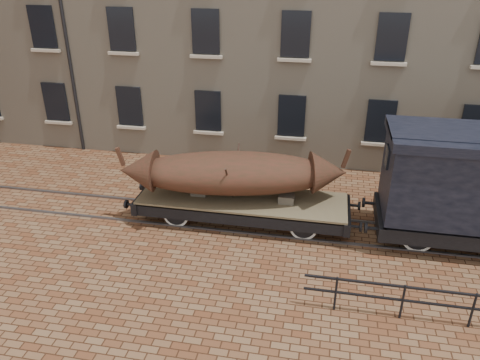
# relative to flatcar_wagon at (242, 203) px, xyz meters

# --- Properties ---
(ground) EXTENTS (90.00, 90.00, 0.00)m
(ground) POSITION_rel_flatcar_wagon_xyz_m (0.09, -0.00, -0.72)
(ground) COLOR brown
(rail_track) EXTENTS (30.00, 1.52, 0.06)m
(rail_track) POSITION_rel_flatcar_wagon_xyz_m (0.09, -0.00, -0.69)
(rail_track) COLOR #59595E
(rail_track) RESTS_ON ground
(flatcar_wagon) EXTENTS (7.67, 2.08, 1.16)m
(flatcar_wagon) POSITION_rel_flatcar_wagon_xyz_m (0.00, 0.00, 0.00)
(flatcar_wagon) COLOR brown
(flatcar_wagon) RESTS_ON ground
(iron_boat) EXTENTS (7.38, 3.08, 1.74)m
(iron_boat) POSITION_rel_flatcar_wagon_xyz_m (-0.31, -0.00, 1.07)
(iron_boat) COLOR #492318
(iron_boat) RESTS_ON flatcar_wagon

